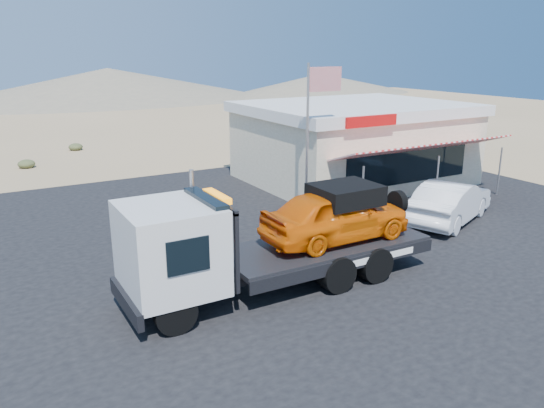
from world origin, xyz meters
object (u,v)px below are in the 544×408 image
at_px(jerky_store, 353,142).
at_px(flagpole, 313,125).
at_px(white_sedan, 450,202).
at_px(tow_truck, 275,234).

distance_m(jerky_store, flagpole, 7.36).
bearing_deg(white_sedan, jerky_store, -30.66).
distance_m(tow_truck, flagpole, 6.71).
bearing_deg(tow_truck, jerky_store, 42.64).
xyz_separation_m(white_sedan, jerky_store, (1.04, 7.39, 1.16)).
height_order(tow_truck, white_sedan, tow_truck).
relative_size(jerky_store, flagpole, 1.73).
relative_size(white_sedan, flagpole, 0.82).
distance_m(white_sedan, flagpole, 6.13).
relative_size(tow_truck, white_sedan, 1.82).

